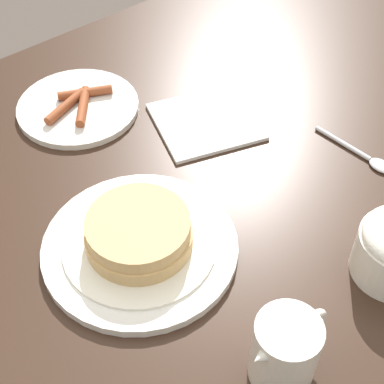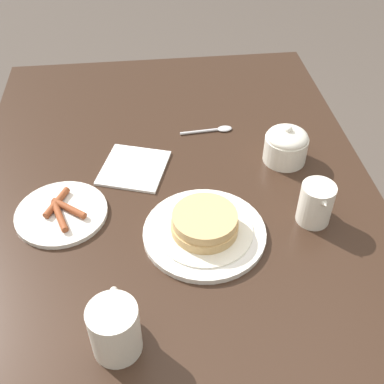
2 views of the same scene
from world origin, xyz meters
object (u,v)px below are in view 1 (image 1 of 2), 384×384
object	(u,v)px
side_plate_bacon	(78,106)
spoon	(366,157)
pancake_plate	(139,240)
creamer_pitcher	(285,351)
napkin	(206,122)

from	to	relation	value
side_plate_bacon	spoon	size ratio (longest dim) A/B	1.41
pancake_plate	side_plate_bacon	xyz separation A→B (m)	(0.09, 0.28, -0.01)
creamer_pitcher	napkin	bearing A→B (deg)	60.44
side_plate_bacon	creamer_pitcher	distance (m)	0.51
side_plate_bacon	napkin	size ratio (longest dim) A/B	1.03
pancake_plate	napkin	size ratio (longest dim) A/B	1.32
side_plate_bacon	spoon	world-z (taller)	side_plate_bacon
napkin	spoon	bearing A→B (deg)	-58.54
creamer_pitcher	pancake_plate	bearing A→B (deg)	94.55
pancake_plate	creamer_pitcher	xyz separation A→B (m)	(0.02, -0.22, 0.03)
pancake_plate	spoon	distance (m)	0.35
napkin	spoon	xyz separation A→B (m)	(0.13, -0.20, 0.00)
napkin	spoon	distance (m)	0.24
side_plate_bacon	napkin	xyz separation A→B (m)	(0.13, -0.15, -0.00)
side_plate_bacon	creamer_pitcher	world-z (taller)	creamer_pitcher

